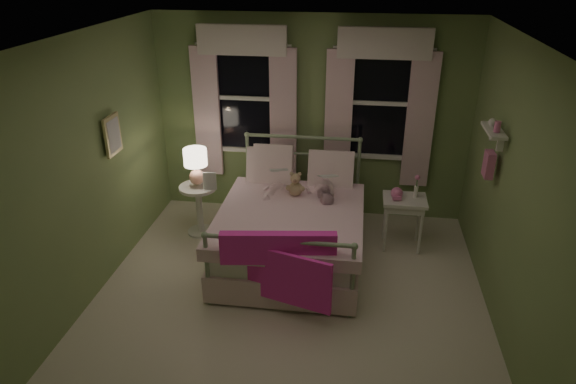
% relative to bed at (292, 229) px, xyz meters
% --- Properties ---
extents(room_shell, '(4.20, 4.20, 4.20)m').
position_rel_bed_xyz_m(room_shell, '(0.08, -0.86, 0.92)').
color(room_shell, silver).
rests_on(room_shell, ground).
extents(bed, '(1.58, 2.04, 1.18)m').
position_rel_bed_xyz_m(bed, '(0.00, 0.00, 0.00)').
color(bed, white).
rests_on(bed, ground).
extents(pink_throw, '(1.10, 0.37, 0.71)m').
position_rel_bed_xyz_m(pink_throw, '(0.01, -1.02, 0.23)').
color(pink_throw, '#F02FB1').
rests_on(pink_throw, bed).
extents(child_left, '(0.28, 0.21, 0.69)m').
position_rel_bed_xyz_m(child_left, '(-0.27, 0.43, 0.54)').
color(child_left, '#F7D1DD').
rests_on(child_left, bed).
extents(child_right, '(0.43, 0.37, 0.76)m').
position_rel_bed_xyz_m(child_right, '(0.29, 0.43, 0.57)').
color(child_right, '#F7D1DD').
rests_on(child_right, bed).
extents(book_left, '(0.22, 0.16, 0.26)m').
position_rel_bed_xyz_m(book_left, '(-0.27, 0.18, 0.59)').
color(book_left, beige).
rests_on(book_left, child_left).
extents(book_right, '(0.22, 0.16, 0.26)m').
position_rel_bed_xyz_m(book_right, '(0.29, 0.18, 0.54)').
color(book_right, beige).
rests_on(book_right, child_right).
extents(teddy_bear, '(0.22, 0.18, 0.30)m').
position_rel_bed_xyz_m(teddy_bear, '(0.01, 0.27, 0.42)').
color(teddy_bear, tan).
rests_on(teddy_bear, bed).
extents(nightstand_left, '(0.46, 0.46, 0.65)m').
position_rel_bed_xyz_m(nightstand_left, '(-1.22, 0.40, 0.04)').
color(nightstand_left, white).
rests_on(nightstand_left, ground).
extents(table_lamp, '(0.28, 0.28, 0.46)m').
position_rel_bed_xyz_m(table_lamp, '(-1.22, 0.40, 0.58)').
color(table_lamp, '#F9AD93').
rests_on(table_lamp, nightstand_left).
extents(book_nightstand, '(0.17, 0.23, 0.02)m').
position_rel_bed_xyz_m(book_nightstand, '(-1.12, 0.32, 0.28)').
color(book_nightstand, beige).
rests_on(book_nightstand, nightstand_left).
extents(nightstand_right, '(0.50, 0.40, 0.64)m').
position_rel_bed_xyz_m(nightstand_right, '(1.27, 0.42, 0.17)').
color(nightstand_right, white).
rests_on(nightstand_right, ground).
extents(pink_toy, '(0.14, 0.18, 0.14)m').
position_rel_bed_xyz_m(pink_toy, '(1.17, 0.41, 0.33)').
color(pink_toy, pink).
rests_on(pink_toy, nightstand_right).
extents(bud_vase, '(0.06, 0.06, 0.28)m').
position_rel_bed_xyz_m(bud_vase, '(1.39, 0.47, 0.41)').
color(bud_vase, white).
rests_on(bud_vase, nightstand_right).
extents(window_left, '(1.34, 0.13, 1.96)m').
position_rel_bed_xyz_m(window_left, '(-0.77, 1.17, 1.25)').
color(window_left, black).
rests_on(window_left, room_shell).
extents(window_right, '(1.34, 0.13, 1.96)m').
position_rel_bed_xyz_m(window_right, '(0.93, 1.17, 1.25)').
color(window_right, black).
rests_on(window_right, room_shell).
extents(wall_shelf, '(0.15, 0.50, 0.60)m').
position_rel_bed_xyz_m(wall_shelf, '(1.98, -0.16, 1.15)').
color(wall_shelf, white).
rests_on(wall_shelf, room_shell).
extents(framed_picture, '(0.03, 0.32, 0.42)m').
position_rel_bed_xyz_m(framed_picture, '(-1.87, -0.26, 1.12)').
color(framed_picture, beige).
rests_on(framed_picture, room_shell).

